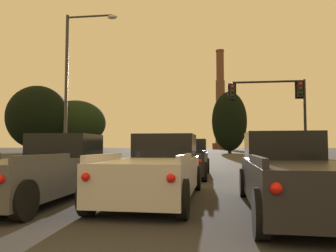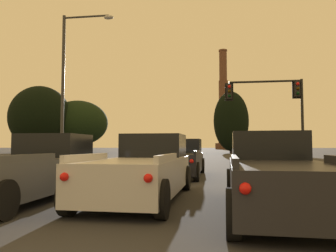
% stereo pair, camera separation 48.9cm
% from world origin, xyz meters
% --- Properties ---
extents(pickup_truck_center_lane_front, '(2.25, 5.53, 1.82)m').
position_xyz_m(pickup_truck_center_lane_front, '(0.05, 14.43, 0.80)').
color(pickup_truck_center_lane_front, black).
rests_on(pickup_truck_center_lane_front, ground_plane).
extents(pickup_truck_left_lane_second, '(2.21, 5.51, 1.82)m').
position_xyz_m(pickup_truck_left_lane_second, '(-3.30, 6.82, 0.80)').
color(pickup_truck_left_lane_second, '#4C4F54').
rests_on(pickup_truck_left_lane_second, ground_plane).
extents(pickup_truck_center_lane_second, '(2.30, 5.54, 1.82)m').
position_xyz_m(pickup_truck_center_lane_second, '(-0.22, 7.40, 0.80)').
color(pickup_truck_center_lane_second, silver).
rests_on(pickup_truck_center_lane_second, ground_plane).
extents(pickup_truck_right_lane_second, '(2.38, 5.57, 1.82)m').
position_xyz_m(pickup_truck_right_lane_second, '(3.09, 6.11, 0.80)').
color(pickup_truck_right_lane_second, '#232328').
rests_on(pickup_truck_right_lane_second, ground_plane).
extents(traffic_light_overhead_right, '(5.28, 0.50, 5.96)m').
position_xyz_m(traffic_light_overhead_right, '(5.86, 21.29, 4.56)').
color(traffic_light_overhead_right, black).
rests_on(traffic_light_overhead_right, ground_plane).
extents(street_lamp, '(3.40, 0.36, 9.85)m').
position_xyz_m(street_lamp, '(-7.34, 17.88, 5.96)').
color(street_lamp, '#38383A').
rests_on(street_lamp, ground_plane).
extents(smokestack, '(8.12, 8.12, 48.32)m').
position_xyz_m(smokestack, '(5.94, 157.33, 18.96)').
color(smokestack, '#523427').
rests_on(smokestack, ground_plane).
extents(treeline_far_right, '(7.29, 6.56, 12.97)m').
position_xyz_m(treeline_far_right, '(5.13, 68.09, 6.71)').
color(treeline_far_right, black).
rests_on(treeline_far_right, ground_plane).
extents(treeline_center_left, '(13.29, 11.96, 14.50)m').
position_xyz_m(treeline_center_left, '(-35.79, 64.36, 7.68)').
color(treeline_center_left, black).
rests_on(treeline_center_left, ground_plane).
extents(treeline_far_left, '(13.64, 12.28, 11.88)m').
position_xyz_m(treeline_far_left, '(-29.25, 69.32, 6.75)').
color(treeline_far_left, black).
rests_on(treeline_far_left, ground_plane).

